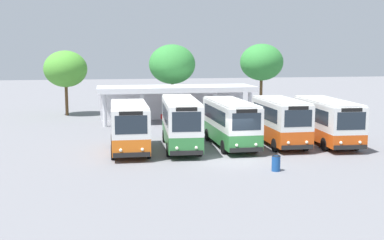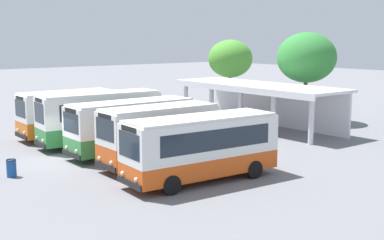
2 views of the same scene
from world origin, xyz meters
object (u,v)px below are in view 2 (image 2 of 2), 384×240
object	(u,v)px
city_bus_second_in_row	(100,116)
city_bus_nearest_orange	(67,112)
city_bus_fifth_blue	(201,145)
waiting_chair_fourth_seat	(255,123)
waiting_chair_middle_seat	(249,122)
waiting_chair_fifth_seat	(262,124)
litter_bin_apron	(11,168)
city_bus_middle_cream	(132,125)
waiting_chair_end_by_column	(237,120)
waiting_chair_second_from_end	(243,121)
city_bus_fourth_amber	(159,134)

from	to	relation	value
city_bus_second_in_row	city_bus_nearest_orange	bearing A→B (deg)	-169.78
city_bus_fifth_blue	waiting_chair_fourth_seat	size ratio (longest dim) A/B	9.35
city_bus_fifth_blue	waiting_chair_middle_seat	distance (m)	15.14
waiting_chair_fifth_seat	litter_bin_apron	distance (m)	19.15
city_bus_second_in_row	waiting_chair_middle_seat	xyz separation A→B (m)	(1.63, 11.86, -1.37)
city_bus_middle_cream	waiting_chair_end_by_column	xyz separation A→B (m)	(-3.28, 11.71, -1.26)
city_bus_second_in_row	waiting_chair_fourth_seat	world-z (taller)	city_bus_second_in_row
city_bus_fifth_blue	waiting_chair_fifth_seat	xyz separation A→B (m)	(-7.66, 12.11, -1.24)
city_bus_middle_cream	waiting_chair_second_from_end	size ratio (longest dim) A/B	9.18
city_bus_fourth_amber	litter_bin_apron	distance (m)	7.70
waiting_chair_middle_seat	waiting_chair_fourth_seat	bearing A→B (deg)	-2.06
city_bus_middle_cream	litter_bin_apron	xyz separation A→B (m)	(0.65, -7.45, -1.32)
city_bus_fifth_blue	waiting_chair_second_from_end	bearing A→B (deg)	128.67
waiting_chair_end_by_column	litter_bin_apron	size ratio (longest dim) A/B	0.96
city_bus_second_in_row	litter_bin_apron	distance (m)	8.50
city_bus_nearest_orange	waiting_chair_second_from_end	bearing A→B (deg)	70.25
city_bus_nearest_orange	city_bus_fifth_blue	xyz separation A→B (m)	(14.19, 0.40, -0.04)
city_bus_second_in_row	waiting_chair_second_from_end	xyz separation A→B (m)	(0.95, 11.88, -1.37)
city_bus_fourth_amber	waiting_chair_middle_seat	xyz separation A→B (m)	(-5.47, 12.11, -1.30)
waiting_chair_middle_seat	waiting_chair_fourth_seat	world-z (taller)	same
city_bus_nearest_orange	litter_bin_apron	world-z (taller)	city_bus_nearest_orange
city_bus_nearest_orange	city_bus_middle_cream	size ratio (longest dim) A/B	0.84
waiting_chair_fourth_seat	city_bus_fifth_blue	bearing A→B (deg)	-55.38
waiting_chair_end_by_column	waiting_chair_middle_seat	distance (m)	1.36
city_bus_fourth_amber	waiting_chair_end_by_column	bearing A→B (deg)	119.33
waiting_chair_fifth_seat	litter_bin_apron	size ratio (longest dim) A/B	0.96
city_bus_fifth_blue	waiting_chair_middle_seat	bearing A→B (deg)	126.69
city_bus_second_in_row	waiting_chair_fifth_seat	xyz separation A→B (m)	(2.99, 11.87, -1.37)
city_bus_second_in_row	city_bus_fourth_amber	world-z (taller)	city_bus_second_in_row
city_bus_fifth_blue	waiting_chair_second_from_end	size ratio (longest dim) A/B	9.35
waiting_chair_fifth_seat	city_bus_middle_cream	bearing A→B (deg)	-87.23
city_bus_middle_cream	waiting_chair_end_by_column	distance (m)	12.23
city_bus_fifth_blue	litter_bin_apron	bearing A→B (deg)	-132.61
waiting_chair_second_from_end	waiting_chair_fourth_seat	size ratio (longest dim) A/B	1.00
waiting_chair_middle_seat	waiting_chair_fourth_seat	xyz separation A→B (m)	(0.68, -0.02, 0.00)
city_bus_second_in_row	city_bus_fifth_blue	distance (m)	10.65
city_bus_nearest_orange	city_bus_fifth_blue	bearing A→B (deg)	1.61
city_bus_middle_cream	waiting_chair_middle_seat	world-z (taller)	city_bus_middle_cream
waiting_chair_end_by_column	waiting_chair_second_from_end	xyz separation A→B (m)	(0.68, -0.03, 0.00)
litter_bin_apron	city_bus_fourth_amber	bearing A→B (deg)	67.52
city_bus_nearest_orange	waiting_chair_end_by_column	distance (m)	13.18
city_bus_nearest_orange	litter_bin_apron	size ratio (longest dim) A/B	7.39
city_bus_nearest_orange	waiting_chair_middle_seat	bearing A→B (deg)	67.52
city_bus_second_in_row	waiting_chair_second_from_end	world-z (taller)	city_bus_second_in_row
waiting_chair_middle_seat	waiting_chair_fifth_seat	size ratio (longest dim) A/B	1.00
city_bus_fourth_amber	waiting_chair_fifth_seat	distance (m)	12.86
city_bus_fifth_blue	litter_bin_apron	size ratio (longest dim) A/B	8.94
city_bus_middle_cream	waiting_chair_fifth_seat	world-z (taller)	city_bus_middle_cream
city_bus_fourth_amber	waiting_chair_fifth_seat	world-z (taller)	city_bus_fourth_amber
city_bus_second_in_row	waiting_chair_end_by_column	bearing A→B (deg)	88.71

